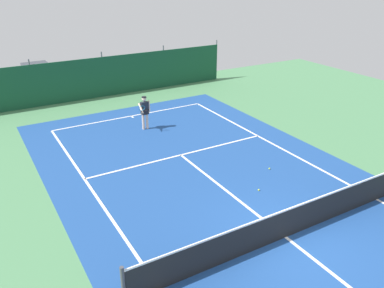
# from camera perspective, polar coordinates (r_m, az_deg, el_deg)

# --- Properties ---
(ground_plane) EXTENTS (36.00, 36.00, 0.00)m
(ground_plane) POSITION_cam_1_polar(r_m,az_deg,el_deg) (12.27, 13.28, -12.91)
(ground_plane) COLOR #4C8456
(court_surface) EXTENTS (11.02, 26.60, 0.01)m
(court_surface) POSITION_cam_1_polar(r_m,az_deg,el_deg) (12.27, 13.28, -12.90)
(court_surface) COLOR #1E478C
(court_surface) RESTS_ON ground
(tennis_net) EXTENTS (10.12, 0.10, 1.10)m
(tennis_net) POSITION_cam_1_polar(r_m,az_deg,el_deg) (11.97, 13.51, -10.96)
(tennis_net) COLOR black
(tennis_net) RESTS_ON ground
(back_fence) EXTENTS (16.30, 0.98, 2.70)m
(back_fence) POSITION_cam_1_polar(r_m,az_deg,el_deg) (25.28, -12.82, 8.45)
(back_fence) COLOR #14472D
(back_fence) RESTS_ON ground
(tennis_player) EXTENTS (0.73, 0.74, 1.64)m
(tennis_player) POSITION_cam_1_polar(r_m,az_deg,el_deg) (19.19, -6.83, 4.83)
(tennis_player) COLOR beige
(tennis_player) RESTS_ON ground
(tennis_ball_near_player) EXTENTS (0.07, 0.07, 0.07)m
(tennis_ball_near_player) POSITION_cam_1_polar(r_m,az_deg,el_deg) (14.32, 9.59, -6.54)
(tennis_ball_near_player) COLOR #CCDB33
(tennis_ball_near_player) RESTS_ON ground
(tennis_ball_midcourt) EXTENTS (0.07, 0.07, 0.07)m
(tennis_ball_midcourt) POSITION_cam_1_polar(r_m,az_deg,el_deg) (15.84, 11.08, -3.49)
(tennis_ball_midcourt) COLOR #CCDB33
(tennis_ball_midcourt) RESTS_ON ground
(parked_car) EXTENTS (2.12, 4.26, 1.68)m
(parked_car) POSITION_cam_1_polar(r_m,az_deg,el_deg) (27.27, -21.26, 8.92)
(parked_car) COLOR maroon
(parked_car) RESTS_ON ground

